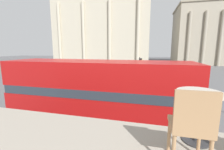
% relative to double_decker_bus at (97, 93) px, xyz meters
% --- Properties ---
extents(double_decker_bus, '(10.10, 2.74, 4.10)m').
position_rel_double_decker_bus_xyz_m(double_decker_bus, '(0.00, 0.00, 0.00)').
color(double_decker_bus, black).
rests_on(double_decker_bus, ground_plane).
extents(cafe_dining_table, '(0.60, 0.60, 0.73)m').
position_rel_double_decker_bus_xyz_m(cafe_dining_table, '(3.43, -5.48, 1.65)').
color(cafe_dining_table, '#2D2D30').
rests_on(cafe_dining_table, cafe_floor_slab).
extents(cafe_chair_0, '(0.40, 0.40, 0.91)m').
position_rel_double_decker_bus_xyz_m(cafe_chair_0, '(3.20, -6.05, 1.63)').
color(cafe_chair_0, '#A87F56').
rests_on(cafe_chair_0, cafe_floor_slab).
extents(plaza_building_left, '(30.59, 14.65, 22.06)m').
position_rel_double_decker_bus_xyz_m(plaza_building_left, '(-12.33, 41.78, 8.74)').
color(plaza_building_left, beige).
rests_on(plaza_building_left, ground_plane).
extents(plaza_building_right, '(26.63, 16.84, 18.72)m').
position_rel_double_decker_bus_xyz_m(plaza_building_right, '(24.35, 49.71, 7.06)').
color(plaza_building_right, '#A39984').
rests_on(plaza_building_right, ground_plane).
extents(traffic_light_mid, '(0.42, 0.24, 3.80)m').
position_rel_double_decker_bus_xyz_m(traffic_light_mid, '(1.75, 10.36, 0.19)').
color(traffic_light_mid, black).
rests_on(traffic_light_mid, ground_plane).
extents(car_navy, '(4.20, 1.93, 1.35)m').
position_rel_double_decker_bus_xyz_m(car_navy, '(4.13, 23.13, -1.60)').
color(car_navy, black).
rests_on(car_navy, ground_plane).
extents(pedestrian_red, '(0.32, 0.32, 1.63)m').
position_rel_double_decker_bus_xyz_m(pedestrian_red, '(5.75, 26.35, -1.36)').
color(pedestrian_red, '#282B33').
rests_on(pedestrian_red, ground_plane).
extents(pedestrian_grey, '(0.32, 0.32, 1.75)m').
position_rel_double_decker_bus_xyz_m(pedestrian_grey, '(-0.76, 26.71, -1.29)').
color(pedestrian_grey, '#282B33').
rests_on(pedestrian_grey, ground_plane).
extents(pedestrian_blue, '(0.32, 0.32, 1.61)m').
position_rel_double_decker_bus_xyz_m(pedestrian_blue, '(1.39, 10.54, -1.37)').
color(pedestrian_blue, '#282B33').
rests_on(pedestrian_blue, ground_plane).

